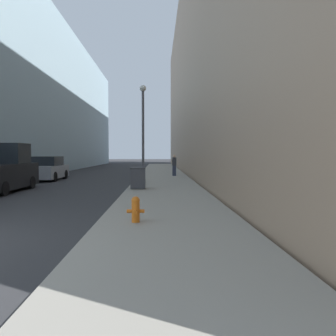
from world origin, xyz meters
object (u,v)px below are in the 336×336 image
at_px(lamppost, 143,129).
at_px(parked_sedan_near, 48,169).
at_px(trash_bin, 138,178).
at_px(pedestrian_on_sidewalk, 174,165).
at_px(fire_hydrant, 136,209).

relative_size(lamppost, parked_sedan_near, 1.34).
distance_m(trash_bin, lamppost, 3.74).
bearing_deg(pedestrian_on_sidewalk, fire_hydrant, -96.01).
bearing_deg(trash_bin, parked_sedan_near, 133.79).
height_order(fire_hydrant, trash_bin, trash_bin).
distance_m(lamppost, parked_sedan_near, 8.34).
bearing_deg(lamppost, pedestrian_on_sidewalk, 72.05).
relative_size(trash_bin, parked_sedan_near, 0.25).
relative_size(parked_sedan_near, pedestrian_on_sidewalk, 2.57).
height_order(trash_bin, lamppost, lamppost).
xyz_separation_m(lamppost, parked_sedan_near, (-6.76, 4.22, -2.49)).
relative_size(fire_hydrant, trash_bin, 0.62).
bearing_deg(pedestrian_on_sidewalk, lamppost, -107.95).
height_order(trash_bin, pedestrian_on_sidewalk, pedestrian_on_sidewalk).
bearing_deg(pedestrian_on_sidewalk, trash_bin, -103.56).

